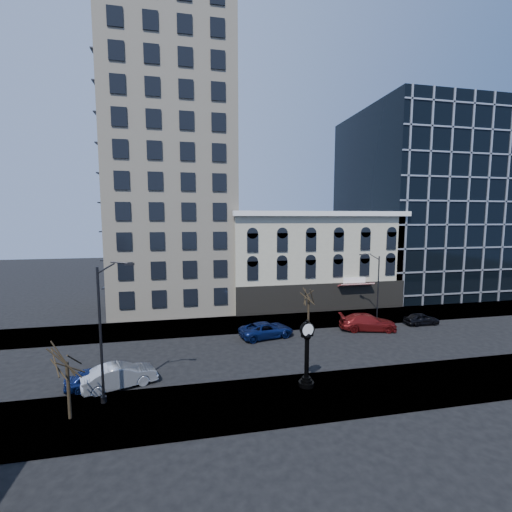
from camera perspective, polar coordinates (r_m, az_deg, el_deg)
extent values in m
plane|color=black|center=(30.78, -2.24, -15.89)|extent=(160.00, 160.00, 0.00)
cube|color=#9C9C8E|center=(38.21, -4.22, -11.33)|extent=(160.00, 6.00, 0.12)
cube|color=#9C9C8E|center=(23.66, 1.16, -22.94)|extent=(160.00, 6.00, 0.12)
cube|color=beige|center=(47.73, -13.60, 15.01)|extent=(15.00, 15.00, 38.00)
cube|color=white|center=(54.19, -14.24, 35.61)|extent=(15.40, 15.40, 0.60)
cube|color=#BDB89B|center=(47.47, 8.96, -0.58)|extent=(22.00, 10.00, 12.00)
cube|color=white|center=(42.32, 11.59, 6.95)|extent=(22.60, 0.80, 0.60)
cube|color=black|center=(43.57, 11.21, -6.85)|extent=(22.00, 0.30, 3.60)
cube|color=maroon|center=(44.44, 16.30, -4.62)|extent=(4.50, 1.18, 0.55)
cube|color=black|center=(61.29, 25.35, 7.92)|extent=(20.00, 20.00, 28.00)
cylinder|color=black|center=(25.40, 8.38, -20.32)|extent=(1.07, 1.07, 0.29)
cylinder|color=black|center=(25.29, 8.39, -19.83)|extent=(0.78, 0.78, 0.19)
cylinder|color=black|center=(25.22, 8.40, -19.47)|extent=(0.58, 0.58, 0.16)
cylinder|color=black|center=(24.61, 8.46, -16.38)|extent=(0.31, 0.31, 2.81)
sphere|color=black|center=(24.08, 8.51, -13.07)|extent=(0.54, 0.54, 0.54)
cube|color=black|center=(24.04, 8.52, -12.86)|extent=(0.90, 0.40, 0.24)
cylinder|color=black|center=(23.92, 8.53, -11.98)|extent=(1.05, 0.52, 1.01)
cylinder|color=white|center=(23.77, 8.67, -12.10)|extent=(0.84, 0.21, 0.85)
cylinder|color=white|center=(24.07, 8.40, -11.86)|extent=(0.84, 0.21, 0.85)
sphere|color=black|center=(23.75, 8.56, -10.64)|extent=(0.19, 0.19, 0.19)
cylinder|color=black|center=(23.56, -24.48, -12.07)|extent=(0.16, 0.16, 8.60)
cylinder|color=black|center=(25.12, -24.03, -21.00)|extent=(0.36, 0.36, 0.40)
cube|color=black|center=(22.01, -20.36, -1.27)|extent=(0.57, 0.29, 0.14)
cylinder|color=black|center=(40.80, 19.67, -5.16)|extent=(0.14, 0.14, 7.32)
cylinder|color=black|center=(41.61, 19.49, -9.87)|extent=(0.31, 0.31, 0.34)
cube|color=black|center=(40.09, 17.57, 0.20)|extent=(0.50, 0.37, 0.12)
cylinder|color=#322819|center=(23.62, -28.77, -19.05)|extent=(0.19, 0.19, 3.37)
cylinder|color=#322819|center=(38.77, 8.74, -8.85)|extent=(0.25, 0.25, 2.84)
imported|color=#0C194C|center=(27.32, -24.94, -17.87)|extent=(4.36, 2.59, 1.39)
imported|color=#A5A8AD|center=(26.72, -21.78, -18.03)|extent=(5.19, 3.30, 1.62)
imported|color=#0C194C|center=(34.29, 1.76, -12.19)|extent=(5.76, 3.48, 1.49)
imported|color=maroon|center=(38.14, 18.12, -10.44)|extent=(6.20, 3.65, 1.69)
imported|color=black|center=(42.23, 25.85, -9.41)|extent=(3.80, 1.54, 1.29)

